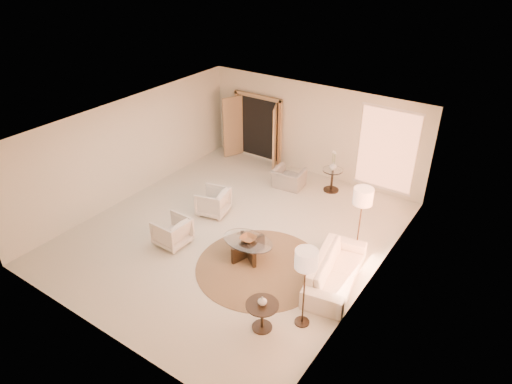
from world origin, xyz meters
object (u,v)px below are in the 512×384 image
Objects in this scene: sofa at (336,270)px; armchair_right at (172,230)px; end_table at (262,312)px; side_table at (332,178)px; accent_chair at (289,175)px; coffee_table at (248,246)px; side_vase at (333,166)px; bowl at (248,239)px; armchair_left at (213,200)px; floor_lamp_near at (363,199)px; end_vase at (262,301)px; floor_lamp_far at (306,263)px.

sofa is 2.92× the size of armchair_right.
end_table is 0.93× the size of side_table.
side_table is at bearing -161.03° from accent_chair.
side_vase is at bearing 87.06° from coffee_table.
side_table is 1.86× the size of bowl.
armchair_right is (0.07, -1.62, -0.01)m from armchair_left.
bowl is (-2.04, -1.42, -1.02)m from floor_lamp_near.
floor_lamp_near is at bearing 140.88° from accent_chair.
armchair_right is at bearing -161.29° from coffee_table.
floor_lamp_far is at bearing 43.72° from end_vase.
side_table is at bearing 126.53° from floor_lamp_near.
side_vase is (-1.28, 5.55, 0.38)m from end_table.
side_vase is at bearing -161.03° from accent_chair.
end_vase reaches higher than side_table.
floor_lamp_near is at bearing 34.74° from coffee_table.
floor_lamp_near is at bearing -53.47° from side_vase.
end_vase is (1.48, -1.64, 0.39)m from coffee_table.
sofa is 1.82m from floor_lamp_far.
end_vase is (-0.56, -0.54, -0.78)m from floor_lamp_far.
accent_chair is 3.79× the size of side_vase.
floor_lamp_far is at bearing 43.72° from end_table.
end_vase is at bearing -48.04° from coffee_table.
side_table reaches higher than sofa.
sofa is 1.63m from floor_lamp_near.
armchair_right is 4.16× the size of end_vase.
floor_lamp_far is at bearing -69.81° from side_vase.
bowl is (-1.48, 1.64, 0.09)m from end_table.
end_vase is at bearing -48.04° from bowl.
side_vase is at bearing 110.19° from floor_lamp_far.
sofa is at bearing -90.00° from floor_lamp_near.
armchair_left is (-3.89, 0.70, 0.06)m from sofa.
armchair_right reaches higher than bowl.
floor_lamp_near is at bearing 34.74° from bowl.
sofa is 3.27× the size of side_table.
sofa is 2.07m from bowl.
side_table is 0.38× the size of floor_lamp_near.
end_table is at bearing -77.02° from side_vase.
floor_lamp_far is (0.00, -2.52, -0.06)m from floor_lamp_near.
bowl is (-2.04, 1.11, -0.96)m from floor_lamp_far.
side_vase is (-1.28, 5.55, 0.11)m from end_vase.
coffee_table is 3.91m from side_table.
armchair_left is 2.54m from accent_chair.
armchair_left reaches higher than bowl.
coffee_table is at bearing 110.55° from armchair_right.
floor_lamp_far reaches higher than armchair_right.
coffee_table is 2.60m from floor_lamp_far.
armchair_right is 1.89m from bowl.
armchair_right is 0.42× the size of floor_lamp_near.
end_table is 3.31m from floor_lamp_near.
end_table is 1.72× the size of bowl.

